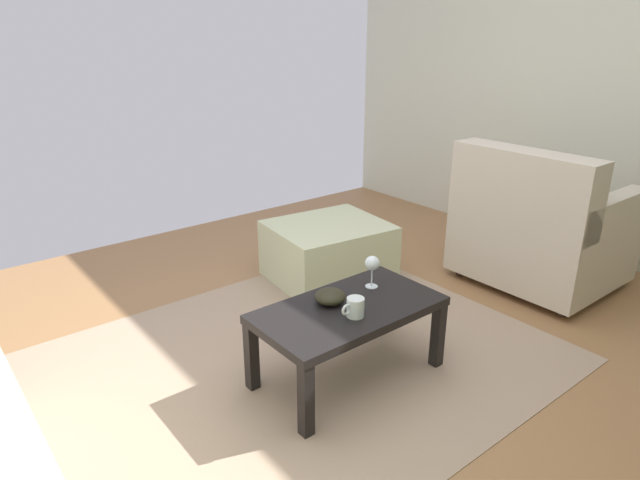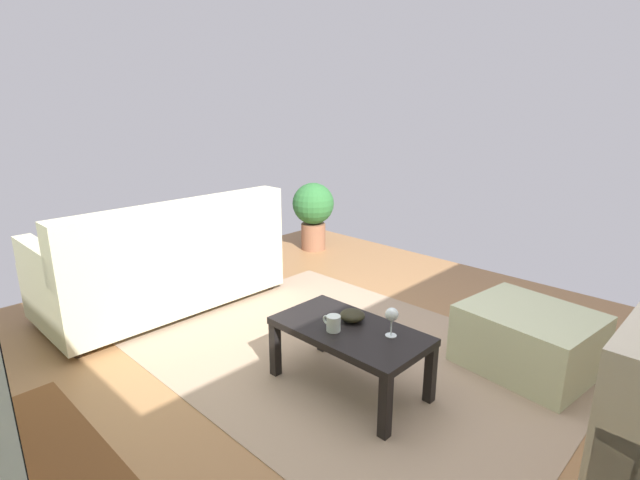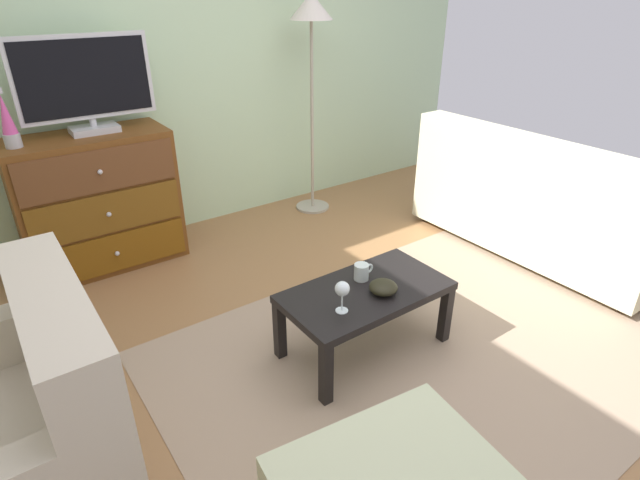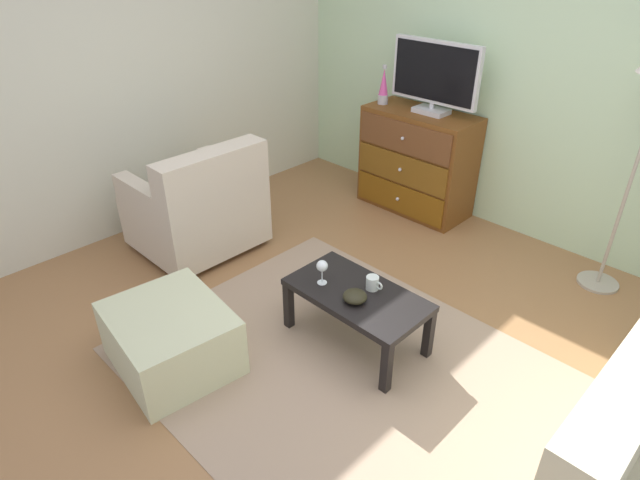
# 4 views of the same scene
# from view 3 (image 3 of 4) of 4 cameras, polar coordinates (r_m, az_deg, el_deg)

# --- Properties ---
(ground_plane) EXTENTS (5.23, 4.66, 0.05)m
(ground_plane) POSITION_cam_3_polar(r_m,az_deg,el_deg) (2.74, 5.80, -12.72)
(ground_plane) COLOR #966941
(wall_accent_rear) EXTENTS (5.23, 0.12, 2.69)m
(wall_accent_rear) POSITION_cam_3_polar(r_m,az_deg,el_deg) (3.92, -14.94, 20.79)
(wall_accent_rear) COLOR #B7D7AB
(wall_accent_rear) RESTS_ON ground_plane
(area_rug) EXTENTS (2.60, 1.90, 0.01)m
(area_rug) POSITION_cam_3_polar(r_m,az_deg,el_deg) (2.73, 11.91, -12.68)
(area_rug) COLOR tan
(area_rug) RESTS_ON ground_plane
(dresser) EXTENTS (0.97, 0.49, 0.89)m
(dresser) POSITION_cam_3_polar(r_m,az_deg,el_deg) (3.60, -23.82, 3.97)
(dresser) COLOR brown
(dresser) RESTS_ON ground_plane
(tv) EXTENTS (0.79, 0.18, 0.58)m
(tv) POSITION_cam_3_polar(r_m,az_deg,el_deg) (3.45, -25.12, 15.92)
(tv) COLOR silver
(tv) RESTS_ON dresser
(lava_lamp) EXTENTS (0.09, 0.09, 0.33)m
(lava_lamp) POSITION_cam_3_polar(r_m,az_deg,el_deg) (3.35, -31.94, 11.31)
(lava_lamp) COLOR #B7B7BC
(lava_lamp) RESTS_ON dresser
(coffee_table) EXTENTS (0.84, 0.46, 0.37)m
(coffee_table) POSITION_cam_3_polar(r_m,az_deg,el_deg) (2.55, 5.20, -6.53)
(coffee_table) COLOR black
(coffee_table) RESTS_ON ground_plane
(wine_glass) EXTENTS (0.07, 0.07, 0.16)m
(wine_glass) POSITION_cam_3_polar(r_m,az_deg,el_deg) (2.29, 2.54, -5.67)
(wine_glass) COLOR silver
(wine_glass) RESTS_ON coffee_table
(mug) EXTENTS (0.11, 0.08, 0.08)m
(mug) POSITION_cam_3_polar(r_m,az_deg,el_deg) (2.58, 4.77, -3.60)
(mug) COLOR silver
(mug) RESTS_ON coffee_table
(bowl_decorative) EXTENTS (0.14, 0.14, 0.06)m
(bowl_decorative) POSITION_cam_3_polar(r_m,az_deg,el_deg) (2.49, 7.19, -5.33)
(bowl_decorative) COLOR black
(bowl_decorative) RESTS_ON coffee_table
(couch_large) EXTENTS (0.85, 1.73, 0.87)m
(couch_large) POSITION_cam_3_polar(r_m,az_deg,el_deg) (3.85, 23.85, 3.72)
(couch_large) COLOR #332319
(couch_large) RESTS_ON ground_plane
(armchair) EXTENTS (0.80, 0.87, 0.88)m
(armchair) POSITION_cam_3_polar(r_m,az_deg,el_deg) (2.08, -32.11, -19.32)
(armchair) COLOR #332319
(armchair) RESTS_ON ground_plane
(standing_lamp) EXTENTS (0.32, 0.32, 1.67)m
(standing_lamp) POSITION_cam_3_polar(r_m,az_deg,el_deg) (3.99, -0.99, 22.84)
(standing_lamp) COLOR #A59E8C
(standing_lamp) RESTS_ON ground_plane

